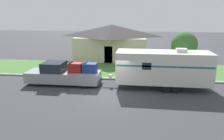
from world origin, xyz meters
TOP-DOWN VIEW (x-y plane):
  - ground_plane at (0.00, 0.00)m, footprint 120.00×120.00m
  - curb_strip at (0.00, 3.75)m, footprint 80.00×0.30m
  - lawn_strip at (0.00, 7.40)m, footprint 80.00×7.00m
  - house_across_street at (-1.80, 13.46)m, footprint 9.86×6.60m
  - pickup_truck at (-4.45, 1.76)m, footprint 6.45×2.08m
  - travel_trailer at (3.92, 1.76)m, footprint 8.73×2.43m
  - mailbox at (6.32, 4.38)m, footprint 0.48×0.20m
  - tree_in_yard at (6.53, 7.35)m, footprint 2.66×2.66m

SIDE VIEW (x-z plane):
  - ground_plane at x=0.00m, z-range 0.00..0.00m
  - lawn_strip at x=0.00m, z-range 0.00..0.03m
  - curb_strip at x=0.00m, z-range 0.00..0.14m
  - pickup_truck at x=-4.45m, z-range -0.13..1.91m
  - mailbox at x=6.32m, z-range 0.34..1.60m
  - travel_trailer at x=3.92m, z-range 0.11..3.44m
  - house_across_street at x=-1.80m, z-range 0.08..4.63m
  - tree_in_yard at x=6.53m, z-range 0.76..4.97m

